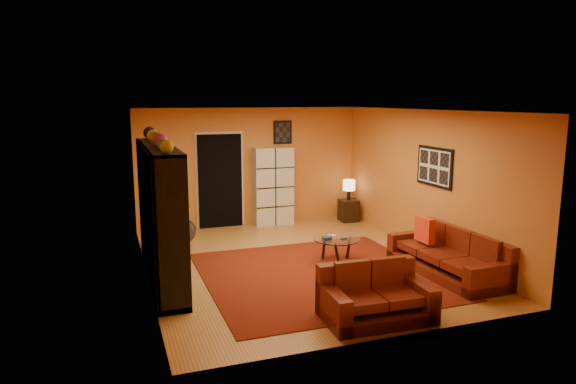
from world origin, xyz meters
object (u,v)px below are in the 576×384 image
object	(u,v)px
entertainment_unit	(160,213)
coffee_table	(337,241)
side_table	(348,210)
table_lamp	(349,186)
tv	(163,217)
storage_cabinet	(273,186)
bowl_chair	(176,232)
sofa	(451,256)
loveseat	(374,296)

from	to	relation	value
entertainment_unit	coffee_table	world-z (taller)	entertainment_unit
side_table	table_lamp	world-z (taller)	table_lamp
entertainment_unit	side_table	world-z (taller)	entertainment_unit
entertainment_unit	tv	world-z (taller)	entertainment_unit
storage_cabinet	bowl_chair	distance (m)	2.69
sofa	loveseat	distance (m)	2.28
storage_cabinet	entertainment_unit	bearing A→B (deg)	-133.25
sofa	storage_cabinet	size ratio (longest dim) A/B	1.25
sofa	coffee_table	world-z (taller)	sofa
sofa	side_table	xyz separation A→B (m)	(0.05, 3.83, -0.04)
tv	storage_cabinet	size ratio (longest dim) A/B	0.50
loveseat	coffee_table	distance (m)	2.34
sofa	loveseat	bearing A→B (deg)	-153.46
table_lamp	storage_cabinet	bearing A→B (deg)	169.88
bowl_chair	storage_cabinet	bearing A→B (deg)	28.26
side_table	loveseat	bearing A→B (deg)	-112.67
tv	sofa	bearing A→B (deg)	-108.18
coffee_table	table_lamp	distance (m)	3.08
bowl_chair	coffee_table	bearing A→B (deg)	-33.86
bowl_chair	loveseat	bearing A→B (deg)	-63.29
side_table	coffee_table	bearing A→B (deg)	-120.04
loveseat	storage_cabinet	distance (m)	5.26
coffee_table	table_lamp	bearing A→B (deg)	59.96
sofa	coffee_table	xyz separation A→B (m)	(-1.47, 1.19, 0.08)
entertainment_unit	coffee_table	bearing A→B (deg)	-2.81
tv	sofa	distance (m)	4.64
storage_cabinet	side_table	xyz separation A→B (m)	(1.73, -0.31, -0.62)
sofa	table_lamp	distance (m)	3.87
entertainment_unit	loveseat	bearing A→B (deg)	-45.13
sofa	coffee_table	distance (m)	1.90
loveseat	bowl_chair	size ratio (longest dim) A/B	1.84
tv	side_table	world-z (taller)	tv
coffee_table	side_table	world-z (taller)	side_table
tv	bowl_chair	xyz separation A→B (m)	(0.36, 1.46, -0.64)
loveseat	coffee_table	bearing A→B (deg)	-10.74
bowl_chair	tv	bearing A→B (deg)	-103.97
entertainment_unit	coffee_table	size ratio (longest dim) A/B	3.72
sofa	storage_cabinet	distance (m)	4.50
sofa	table_lamp	size ratio (longest dim) A/B	4.66
side_table	table_lamp	distance (m)	0.58
entertainment_unit	sofa	distance (m)	4.67
tv	table_lamp	xyz separation A→B (m)	(4.41, 2.40, -0.14)
tv	coffee_table	bearing A→B (deg)	-94.75
bowl_chair	side_table	distance (m)	4.16
tv	storage_cabinet	distance (m)	3.81
sofa	tv	bearing A→B (deg)	159.87
entertainment_unit	coffee_table	distance (m)	3.02
coffee_table	side_table	xyz separation A→B (m)	(1.52, 2.64, -0.11)
entertainment_unit	tv	distance (m)	0.14
table_lamp	bowl_chair	bearing A→B (deg)	-166.93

